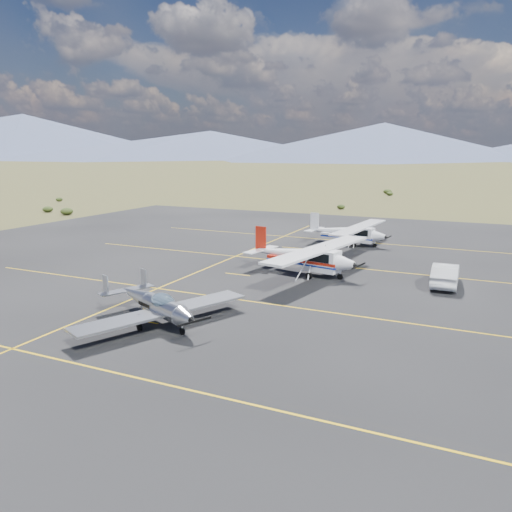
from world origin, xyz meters
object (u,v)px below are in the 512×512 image
Objects in this scene: sedan at (445,274)px; aircraft_cessna at (304,255)px; aircraft_low_wing at (156,304)px; aircraft_plain at (348,232)px.

aircraft_cessna is at bearing 3.80° from sedan.
aircraft_cessna reaches higher than sedan.
aircraft_low_wing reaches higher than sedan.
sedan is (9.52, 0.85, -0.62)m from aircraft_cessna.
aircraft_low_wing is 18.99m from sedan.
aircraft_low_wing is 2.02× the size of sedan.
aircraft_low_wing is 25.70m from aircraft_plain.
aircraft_low_wing is 0.75× the size of aircraft_cessna.
aircraft_cessna is 1.10× the size of aircraft_plain.
aircraft_plain is 2.43× the size of sedan.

